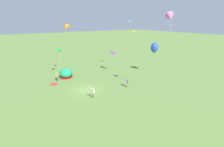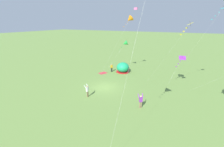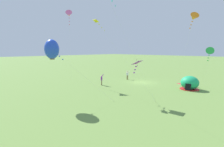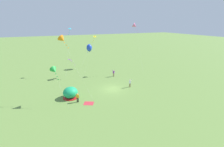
{
  "view_description": "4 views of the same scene",
  "coord_description": "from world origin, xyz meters",
  "px_view_note": "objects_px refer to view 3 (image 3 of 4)",
  "views": [
    {
      "loc": [
        26.97,
        -13.23,
        12.24
      ],
      "look_at": [
        0.66,
        5.44,
        2.28
      ],
      "focal_mm": 28.0,
      "sensor_mm": 36.0,
      "label": 1
    },
    {
      "loc": [
        19.73,
        10.98,
        10.21
      ],
      "look_at": [
        2.61,
        2.61,
        3.62
      ],
      "focal_mm": 24.0,
      "sensor_mm": 36.0,
      "label": 2
    },
    {
      "loc": [
        -18.61,
        27.14,
        6.15
      ],
      "look_at": [
        2.57,
        5.36,
        1.97
      ],
      "focal_mm": 28.0,
      "sensor_mm": 36.0,
      "label": 3
    },
    {
      "loc": [
        -11.81,
        -26.61,
        13.4
      ],
      "look_at": [
        0.37,
        0.95,
        3.14
      ],
      "focal_mm": 24.0,
      "sensor_mm": 36.0,
      "label": 4
    }
  ],
  "objects_px": {
    "popup_tent": "(190,83)",
    "kite_purple": "(137,64)",
    "person_watching_sky": "(189,81)",
    "kite_yellow": "(99,25)",
    "kite_blue": "(52,49)",
    "kite_pink": "(69,14)",
    "kite_green": "(209,52)",
    "person_arms_raised": "(127,75)",
    "person_near_tent": "(102,79)",
    "kite_orange": "(194,17)"
  },
  "relations": [
    {
      "from": "kite_yellow",
      "to": "kite_pink",
      "type": "distance_m",
      "value": 11.26
    },
    {
      "from": "person_watching_sky",
      "to": "kite_green",
      "type": "xyz_separation_m",
      "value": [
        -3.17,
        1.7,
        4.84
      ]
    },
    {
      "from": "person_watching_sky",
      "to": "popup_tent",
      "type": "bearing_deg",
      "value": 110.97
    },
    {
      "from": "popup_tent",
      "to": "kite_purple",
      "type": "height_order",
      "value": "kite_purple"
    },
    {
      "from": "kite_yellow",
      "to": "kite_pink",
      "type": "xyz_separation_m",
      "value": [
        10.63,
        -2.05,
        3.1
      ]
    },
    {
      "from": "person_arms_raised",
      "to": "kite_yellow",
      "type": "relative_size",
      "value": 0.18
    },
    {
      "from": "kite_pink",
      "to": "kite_blue",
      "type": "distance_m",
      "value": 14.93
    },
    {
      "from": "person_near_tent",
      "to": "kite_purple",
      "type": "height_order",
      "value": "kite_purple"
    },
    {
      "from": "person_near_tent",
      "to": "kite_orange",
      "type": "relative_size",
      "value": 0.17
    },
    {
      "from": "kite_blue",
      "to": "kite_green",
      "type": "bearing_deg",
      "value": -121.27
    },
    {
      "from": "kite_orange",
      "to": "kite_blue",
      "type": "xyz_separation_m",
      "value": [
        9.26,
        16.95,
        -4.5
      ]
    },
    {
      "from": "person_watching_sky",
      "to": "kite_orange",
      "type": "relative_size",
      "value": 0.15
    },
    {
      "from": "kite_yellow",
      "to": "kite_orange",
      "type": "height_order",
      "value": "kite_orange"
    },
    {
      "from": "person_near_tent",
      "to": "kite_yellow",
      "type": "xyz_separation_m",
      "value": [
        -3.75,
        3.82,
        8.51
      ]
    },
    {
      "from": "person_watching_sky",
      "to": "person_arms_raised",
      "type": "bearing_deg",
      "value": 9.35
    },
    {
      "from": "kite_purple",
      "to": "kite_blue",
      "type": "bearing_deg",
      "value": 45.03
    },
    {
      "from": "person_watching_sky",
      "to": "kite_yellow",
      "type": "distance_m",
      "value": 17.61
    },
    {
      "from": "popup_tent",
      "to": "person_arms_raised",
      "type": "xyz_separation_m",
      "value": [
        12.65,
        -0.3,
        0.0
      ]
    },
    {
      "from": "kite_blue",
      "to": "kite_purple",
      "type": "bearing_deg",
      "value": -134.97
    },
    {
      "from": "kite_green",
      "to": "kite_orange",
      "type": "bearing_deg",
      "value": 37.95
    },
    {
      "from": "kite_pink",
      "to": "popup_tent",
      "type": "bearing_deg",
      "value": -154.5
    },
    {
      "from": "person_watching_sky",
      "to": "kite_purple",
      "type": "xyz_separation_m",
      "value": [
        1.2,
        13.32,
        3.55
      ]
    },
    {
      "from": "kite_orange",
      "to": "kite_blue",
      "type": "distance_m",
      "value": 19.83
    },
    {
      "from": "person_watching_sky",
      "to": "kite_green",
      "type": "distance_m",
      "value": 6.03
    },
    {
      "from": "kite_orange",
      "to": "kite_purple",
      "type": "relative_size",
      "value": 2.25
    },
    {
      "from": "person_watching_sky",
      "to": "person_near_tent",
      "type": "height_order",
      "value": "person_near_tent"
    },
    {
      "from": "person_arms_raised",
      "to": "kite_blue",
      "type": "relative_size",
      "value": 0.26
    },
    {
      "from": "person_near_tent",
      "to": "kite_pink",
      "type": "height_order",
      "value": "kite_pink"
    },
    {
      "from": "person_arms_raised",
      "to": "kite_blue",
      "type": "bearing_deg",
      "value": 101.63
    },
    {
      "from": "kite_yellow",
      "to": "kite_blue",
      "type": "height_order",
      "value": "kite_yellow"
    },
    {
      "from": "person_near_tent",
      "to": "kite_purple",
      "type": "xyz_separation_m",
      "value": [
        -10.15,
        3.75,
        3.51
      ]
    },
    {
      "from": "kite_blue",
      "to": "person_watching_sky",
      "type": "bearing_deg",
      "value": -111.73
    },
    {
      "from": "person_watching_sky",
      "to": "kite_pink",
      "type": "xyz_separation_m",
      "value": [
        18.22,
        11.34,
        11.65
      ]
    },
    {
      "from": "person_near_tent",
      "to": "popup_tent",
      "type": "bearing_deg",
      "value": -148.98
    },
    {
      "from": "person_near_tent",
      "to": "kite_pink",
      "type": "relative_size",
      "value": 0.14
    },
    {
      "from": "kite_blue",
      "to": "person_near_tent",
      "type": "bearing_deg",
      "value": -72.71
    },
    {
      "from": "person_arms_raised",
      "to": "person_watching_sky",
      "type": "bearing_deg",
      "value": -170.65
    },
    {
      "from": "kite_blue",
      "to": "kite_pink",
      "type": "bearing_deg",
      "value": -40.97
    },
    {
      "from": "person_arms_raised",
      "to": "kite_yellow",
      "type": "bearing_deg",
      "value": 110.17
    },
    {
      "from": "popup_tent",
      "to": "kite_pink",
      "type": "height_order",
      "value": "kite_pink"
    },
    {
      "from": "kite_pink",
      "to": "kite_purple",
      "type": "relative_size",
      "value": 2.63
    },
    {
      "from": "kite_pink",
      "to": "kite_yellow",
      "type": "bearing_deg",
      "value": 169.06
    },
    {
      "from": "kite_purple",
      "to": "kite_blue",
      "type": "distance_m",
      "value": 9.84
    },
    {
      "from": "person_watching_sky",
      "to": "person_arms_raised",
      "type": "distance_m",
      "value": 11.96
    },
    {
      "from": "kite_pink",
      "to": "kite_orange",
      "type": "height_order",
      "value": "kite_pink"
    },
    {
      "from": "kite_green",
      "to": "kite_purple",
      "type": "bearing_deg",
      "value": 69.39
    },
    {
      "from": "kite_yellow",
      "to": "kite_green",
      "type": "distance_m",
      "value": 16.32
    },
    {
      "from": "person_watching_sky",
      "to": "kite_yellow",
      "type": "xyz_separation_m",
      "value": [
        7.59,
        13.39,
        8.54
      ]
    },
    {
      "from": "popup_tent",
      "to": "kite_yellow",
      "type": "bearing_deg",
      "value": 52.86
    },
    {
      "from": "person_near_tent",
      "to": "person_arms_raised",
      "type": "relative_size",
      "value": 1.0
    }
  ]
}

